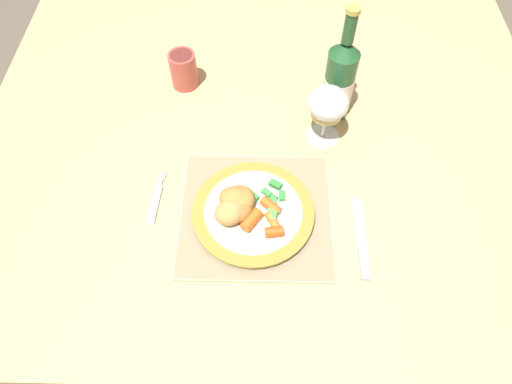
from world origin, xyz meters
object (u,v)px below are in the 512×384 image
object	(u,v)px
dining_table	(266,157)
dinner_plate	(253,213)
table_knife	(362,245)
drinking_cup	(183,69)
fork	(156,201)
wine_glass	(328,107)
bottle	(339,79)

from	to	relation	value
dining_table	dinner_plate	distance (m)	0.24
table_knife	drinking_cup	distance (m)	0.60
fork	wine_glass	bearing A→B (deg)	26.82
wine_glass	drinking_cup	size ratio (longest dim) A/B	1.57
fork	wine_glass	distance (m)	0.41
fork	drinking_cup	world-z (taller)	drinking_cup
table_knife	bottle	world-z (taller)	bottle
dinner_plate	table_knife	xyz separation A→B (m)	(0.21, -0.06, -0.01)
wine_glass	drinking_cup	distance (m)	0.38
dinner_plate	fork	xyz separation A→B (m)	(-0.20, 0.03, -0.01)
table_knife	dinner_plate	bearing A→B (deg)	164.11
wine_glass	dinner_plate	bearing A→B (deg)	-125.62
dinner_plate	drinking_cup	distance (m)	0.43
drinking_cup	table_knife	bearing A→B (deg)	-48.68
dining_table	fork	world-z (taller)	fork
dining_table	table_knife	xyz separation A→B (m)	(0.19, -0.28, 0.08)
dinner_plate	drinking_cup	bearing A→B (deg)	114.80
dinner_plate	wine_glass	size ratio (longest dim) A/B	1.73
dinner_plate	fork	bearing A→B (deg)	170.52
table_knife	dining_table	bearing A→B (deg)	123.92
dinner_plate	wine_glass	bearing A→B (deg)	54.38
fork	table_knife	bearing A→B (deg)	-12.81
bottle	drinking_cup	xyz separation A→B (m)	(-0.36, 0.09, -0.05)
dining_table	dinner_plate	size ratio (longest dim) A/B	5.44
dining_table	table_knife	size ratio (longest dim) A/B	7.39
dining_table	dinner_plate	xyz separation A→B (m)	(-0.03, -0.22, 0.10)
dining_table	bottle	xyz separation A→B (m)	(0.16, 0.08, 0.18)
table_knife	drinking_cup	xyz separation A→B (m)	(-0.39, 0.45, 0.04)
dining_table	fork	bearing A→B (deg)	-141.41
dining_table	bottle	world-z (taller)	bottle
fork	bottle	xyz separation A→B (m)	(0.39, 0.26, 0.10)
dining_table	wine_glass	bearing A→B (deg)	-1.37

